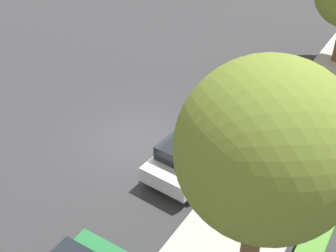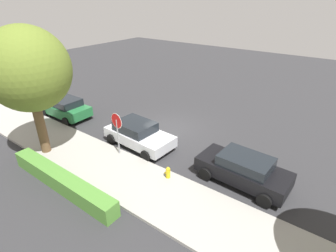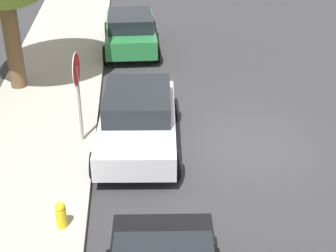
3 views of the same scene
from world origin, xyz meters
TOP-DOWN VIEW (x-y plane):
  - ground_plane at (0.00, 0.00)m, footprint 60.00×60.00m
  - sidewalk_curb at (0.00, 5.46)m, footprint 32.00×3.15m
  - stop_sign at (0.34, 4.21)m, footprint 0.85×0.10m
  - parked_car_silver at (0.22, 2.76)m, footprint 4.23×2.30m
  - parked_car_black at (-6.00, 2.48)m, footprint 4.28×2.17m
  - parked_car_green at (7.12, 2.91)m, footprint 3.96×2.04m
  - street_tree_near_corner at (3.74, 6.43)m, footprint 4.05×4.05m
  - fire_hydrant at (-3.08, 4.36)m, footprint 0.30×0.22m
  - front_yard_hedge at (0.44, 7.70)m, footprint 6.75×0.71m

SIDE VIEW (x-z plane):
  - ground_plane at x=0.00m, z-range 0.00..0.00m
  - sidewalk_curb at x=0.00m, z-range 0.00..0.14m
  - fire_hydrant at x=-3.08m, z-range 0.00..0.72m
  - front_yard_hedge at x=0.44m, z-range 0.00..0.78m
  - parked_car_green at x=7.12m, z-range 0.02..1.46m
  - parked_car_silver at x=0.22m, z-range 0.03..1.46m
  - parked_car_black at x=-6.00m, z-range 0.03..1.50m
  - stop_sign at x=0.34m, z-range 0.49..3.01m
  - street_tree_near_corner at x=3.74m, z-range 1.29..8.10m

